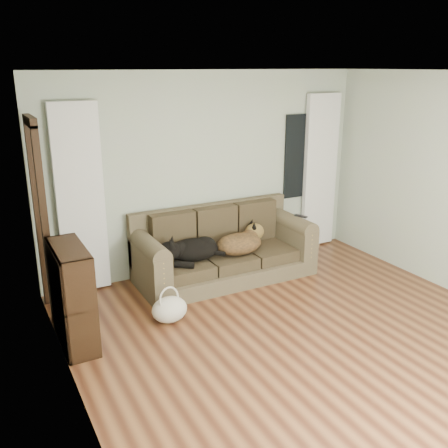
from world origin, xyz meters
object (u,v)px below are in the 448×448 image
sofa (225,245)px  bookshelf (72,296)px  dog_black_lab (191,250)px  dog_shepherd (241,242)px  tote_bag (169,308)px

sofa → bookshelf: 2.18m
dog_black_lab → dog_shepherd: (0.68, -0.05, 0.01)m
tote_bag → bookshelf: 1.04m
dog_shepherd → dog_black_lab: bearing=-7.3°
sofa → dog_black_lab: 0.50m
tote_bag → dog_shepherd: bearing=28.1°
sofa → bookshelf: (-2.06, -0.71, 0.05)m
dog_black_lab → tote_bag: dog_black_lab is taller
sofa → bookshelf: bearing=-160.9°
sofa → tote_bag: size_ratio=5.79×
dog_black_lab → bookshelf: size_ratio=0.63×
sofa → dog_black_lab: (-0.50, -0.03, 0.03)m
dog_shepherd → bookshelf: 2.33m
dog_black_lab → tote_bag: bearing=-118.0°
bookshelf → sofa: bearing=25.1°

